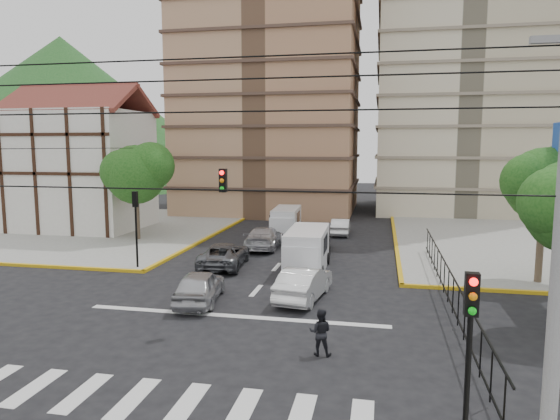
% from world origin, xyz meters
% --- Properties ---
extents(ground, '(160.00, 160.00, 0.00)m').
position_xyz_m(ground, '(0.00, 0.00, 0.00)').
color(ground, black).
rests_on(ground, ground).
extents(sidewalk_nw, '(26.00, 26.00, 0.15)m').
position_xyz_m(sidewalk_nw, '(-20.00, 20.00, 0.07)').
color(sidewalk_nw, gray).
rests_on(sidewalk_nw, ground).
extents(crosswalk_stripes, '(12.00, 2.40, 0.01)m').
position_xyz_m(crosswalk_stripes, '(0.00, -6.00, 0.01)').
color(crosswalk_stripes, silver).
rests_on(crosswalk_stripes, ground).
extents(stop_line, '(13.00, 0.40, 0.01)m').
position_xyz_m(stop_line, '(0.00, 1.20, 0.01)').
color(stop_line, silver).
rests_on(stop_line, ground).
extents(tudor_building, '(10.80, 8.05, 12.23)m').
position_xyz_m(tudor_building, '(-19.00, 20.00, 5.25)').
color(tudor_building, silver).
rests_on(tudor_building, ground).
extents(distant_hill, '(70.00, 70.00, 28.00)m').
position_xyz_m(distant_hill, '(-55.00, 70.00, 14.00)').
color(distant_hill, '#1A4E1C').
rests_on(distant_hill, ground).
extents(park_fence, '(0.10, 22.50, 1.66)m').
position_xyz_m(park_fence, '(9.00, 4.50, 0.00)').
color(park_fence, black).
rests_on(park_fence, ground).
extents(tree_park_c, '(4.65, 3.80, 7.25)m').
position_xyz_m(tree_park_c, '(14.09, 9.01, 5.34)').
color(tree_park_c, '#473828').
rests_on(tree_park_c, ground).
extents(tree_tudor, '(5.39, 4.40, 7.43)m').
position_xyz_m(tree_tudor, '(-11.90, 16.01, 5.22)').
color(tree_tudor, '#473828').
rests_on(tree_tudor, ground).
extents(traffic_light_se, '(0.28, 0.22, 4.40)m').
position_xyz_m(traffic_light_se, '(7.80, -7.80, 3.11)').
color(traffic_light_se, black).
rests_on(traffic_light_se, ground).
extents(traffic_light_nw, '(0.28, 0.22, 4.40)m').
position_xyz_m(traffic_light_nw, '(-7.80, 7.80, 3.11)').
color(traffic_light_nw, black).
rests_on(traffic_light_nw, ground).
extents(traffic_light_hanging, '(18.00, 9.12, 0.92)m').
position_xyz_m(traffic_light_hanging, '(0.00, -2.04, 5.90)').
color(traffic_light_hanging, black).
rests_on(traffic_light_hanging, ground).
extents(utility_pole_se, '(1.40, 0.28, 9.00)m').
position_xyz_m(utility_pole_se, '(9.00, -9.00, 4.77)').
color(utility_pole_se, slate).
rests_on(utility_pole_se, ground).
extents(van_right_lane, '(2.23, 5.36, 2.40)m').
position_xyz_m(van_right_lane, '(1.87, 9.30, 1.17)').
color(van_right_lane, silver).
rests_on(van_right_lane, ground).
extents(van_left_lane, '(2.19, 4.97, 2.19)m').
position_xyz_m(van_left_lane, '(-1.45, 20.42, 1.07)').
color(van_left_lane, silver).
rests_on(van_left_lane, ground).
extents(car_silver_front_left, '(2.36, 4.62, 1.51)m').
position_xyz_m(car_silver_front_left, '(-2.08, 2.72, 0.75)').
color(car_silver_front_left, '#B0B0B4').
rests_on(car_silver_front_left, ground).
extents(car_white_front_right, '(2.26, 4.83, 1.53)m').
position_xyz_m(car_white_front_right, '(2.52, 4.16, 0.77)').
color(car_white_front_right, silver).
rests_on(car_white_front_right, ground).
extents(car_grey_mid_left, '(2.84, 5.36, 1.44)m').
position_xyz_m(car_grey_mid_left, '(-3.08, 9.49, 0.72)').
color(car_grey_mid_left, '#5C5E64').
rests_on(car_grey_mid_left, ground).
extents(car_silver_rear_left, '(2.36, 5.33, 1.52)m').
position_xyz_m(car_silver_rear_left, '(-2.00, 15.19, 0.76)').
color(car_silver_rear_left, '#B6B5BA').
rests_on(car_silver_rear_left, ground).
extents(car_darkgrey_mid_right, '(2.18, 4.44, 1.46)m').
position_xyz_m(car_darkgrey_mid_right, '(1.84, 14.83, 0.73)').
color(car_darkgrey_mid_right, '#272729').
rests_on(car_darkgrey_mid_right, ground).
extents(car_white_rear_right, '(1.50, 4.06, 1.33)m').
position_xyz_m(car_white_rear_right, '(2.82, 21.69, 0.66)').
color(car_white_rear_right, silver).
rests_on(car_white_rear_right, ground).
extents(pedestrian_crosswalk, '(0.79, 0.61, 1.62)m').
position_xyz_m(pedestrian_crosswalk, '(4.03, -1.98, 0.81)').
color(pedestrian_crosswalk, black).
rests_on(pedestrian_crosswalk, ground).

